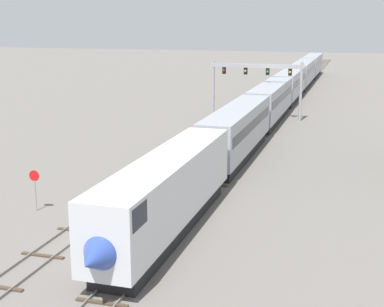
% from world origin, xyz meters
% --- Properties ---
extents(ground_plane, '(400.00, 400.00, 0.00)m').
position_xyz_m(ground_plane, '(0.00, 0.00, 0.00)').
color(ground_plane, slate).
extents(track_main, '(2.60, 200.00, 0.16)m').
position_xyz_m(track_main, '(2.00, 60.00, 0.07)').
color(track_main, slate).
rests_on(track_main, ground).
extents(track_near, '(2.60, 160.00, 0.16)m').
position_xyz_m(track_near, '(-3.50, 40.00, 0.07)').
color(track_near, slate).
rests_on(track_near, ground).
extents(passenger_train, '(3.04, 120.46, 4.80)m').
position_xyz_m(passenger_train, '(2.00, 53.89, 2.61)').
color(passenger_train, silver).
rests_on(passenger_train, ground).
extents(signal_gantry, '(12.10, 0.49, 7.52)m').
position_xyz_m(signal_gantry, '(-0.25, 45.40, 5.53)').
color(signal_gantry, '#999BA0').
rests_on(signal_gantry, ground).
extents(stop_sign, '(0.76, 0.08, 2.88)m').
position_xyz_m(stop_sign, '(-8.00, 4.72, 1.87)').
color(stop_sign, gray).
rests_on(stop_sign, ground).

